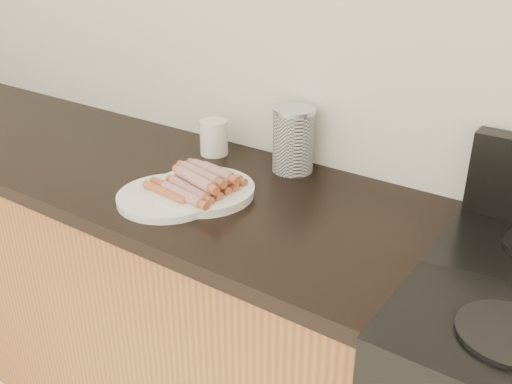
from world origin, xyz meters
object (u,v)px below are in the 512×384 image
Objects in this scene: side_plate at (168,197)px; canister at (293,140)px; main_plate at (203,192)px; mug at (214,137)px.

canister reaches higher than side_plate.
side_plate is at bearing -114.40° from canister.
main_plate is at bearing -111.53° from canister.
side_plate is at bearing -123.59° from main_plate.
side_plate is 2.47× the size of mug.
canister is (0.16, 0.35, 0.08)m from side_plate.
side_plate is 0.34m from mug.
canister is at bearing 65.60° from side_plate.
canister is (0.11, 0.27, 0.08)m from main_plate.
mug is (-0.16, 0.24, 0.04)m from main_plate.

